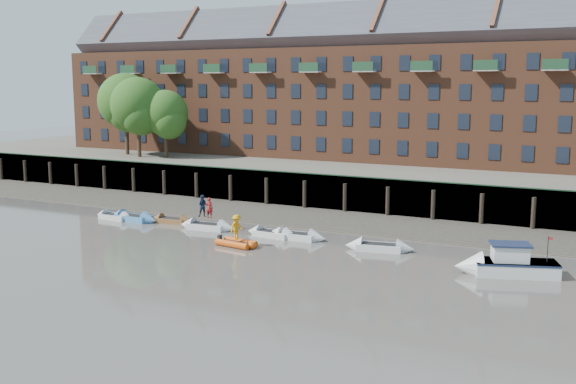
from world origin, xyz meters
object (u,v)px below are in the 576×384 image
Objects in this scene: rowboat_6 at (379,247)px; person_rib_crew at (237,227)px; rowboat_4 at (272,234)px; rowboat_5 at (296,236)px; motor_launch at (499,264)px; rowboat_0 at (115,217)px; rowboat_1 at (133,218)px; rib_tender at (238,243)px; rowboat_2 at (172,220)px; person_rower_b at (203,206)px; person_rower_a at (209,208)px; rowboat_3 at (207,226)px.

rowboat_6 is 10.09m from person_rib_crew.
rowboat_5 is (1.91, 0.12, 0.01)m from rowboat_4.
rowboat_4 is 17.21m from motor_launch.
rowboat_0 is 1.86m from rowboat_1.
rib_tender is at bearing -171.32° from rowboat_6.
rowboat_1 is at bearing 9.14° from rowboat_0.
rowboat_6 is 9.96m from rib_tender.
rowboat_2 is 2.26× the size of person_rib_crew.
rowboat_4 is at bearing 86.63° from rib_tender.
person_rower_b is at bearing -177.02° from rowboat_4.
person_rower_b reaches higher than rowboat_2.
rowboat_4 is at bearing -28.27° from motor_launch.
person_rib_crew is at bearing -31.84° from rowboat_2.
rowboat_4 is at bearing 2.41° from rowboat_1.
motor_launch is 17.89m from person_rib_crew.
rowboat_1 is at bearing -5.67° from person_rower_a.
rowboat_4 is at bearing -9.54° from rowboat_2.
rowboat_0 is at bearing 176.11° from rowboat_3.
person_rib_crew is (12.41, -3.67, 1.15)m from rowboat_1.
rowboat_5 is at bearing -8.27° from rowboat_2.
rowboat_5 reaches higher than rowboat_4.
motor_launch is (32.09, -2.39, 0.42)m from rowboat_0.
rowboat_1 is 7.78m from person_rower_a.
rowboat_4 is 1.43× the size of rib_tender.
person_rower_a is at bearing -40.65° from person_rower_b.
person_rower_a is (-14.20, 0.30, 1.52)m from rowboat_6.
rowboat_5 is (17.00, 0.41, 0.03)m from rowboat_0.
rowboat_6 is (6.67, -0.47, 0.00)m from rowboat_5.
person_rower_a is at bearing 65.06° from person_rib_crew.
person_rower_a is at bearing -175.69° from rowboat_4.
rowboat_4 is 4.04m from person_rib_crew.
rowboat_5 is (7.74, 0.21, -0.01)m from rowboat_3.
rowboat_3 is 6.31m from person_rib_crew.
rowboat_5 is at bearing 7.49° from rowboat_4.
rowboat_3 reaches higher than rowboat_6.
rowboat_6 reaches higher than rowboat_5.
person_rib_crew reaches higher than rowboat_2.
rowboat_4 is 8.59m from rowboat_6.
rowboat_5 is 0.96× the size of rowboat_6.
rowboat_3 is at bearing -50.39° from person_rower_b.
rowboat_5 is at bearing -22.12° from person_rib_crew.
rowboat_1 reaches higher than rowboat_2.
rowboat_3 is 2.77× the size of person_rower_b.
rowboat_2 is 4.12m from rowboat_3.
rowboat_1 is 1.00× the size of rowboat_3.
rowboat_6 is at bearing 1.32° from rowboat_1.
rowboat_5 reaches higher than rib_tender.
rib_tender is 17.81m from motor_launch.
rowboat_3 is at bearing -25.78° from motor_launch.
rowboat_2 is at bearing -16.30° from person_rower_a.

